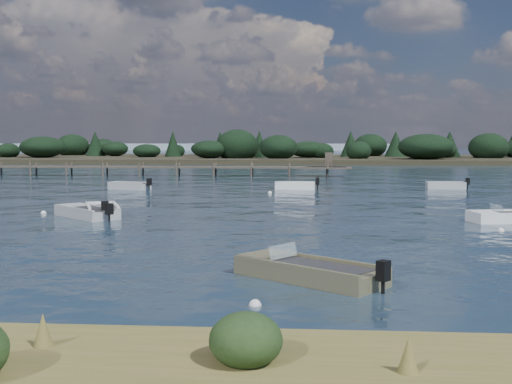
# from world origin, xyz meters

# --- Properties ---
(ground) EXTENTS (400.00, 400.00, 0.00)m
(ground) POSITION_xyz_m (0.00, 60.00, 0.00)
(ground) COLOR #152331
(ground) RESTS_ON ground
(shore_lip) EXTENTS (160.00, 0.60, 0.30)m
(shore_lip) POSITION_xyz_m (0.00, -12.20, 0.00)
(shore_lip) COLOR black
(shore_lip) RESTS_ON ground
(tender_far_grey) EXTENTS (3.91, 2.53, 1.25)m
(tender_far_grey) POSITION_xyz_m (-13.36, 28.05, 0.17)
(tender_far_grey) COLOR #A1A5A8
(tender_far_grey) RESTS_ON ground
(dinghy_extra_a) EXTENTS (2.79, 3.98, 1.25)m
(dinghy_extra_a) POSITION_xyz_m (-9.89, 9.78, 0.17)
(dinghy_extra_a) COLOR white
(dinghy_extra_a) RESTS_ON ground
(dinghy_mid_grey) EXTENTS (4.29, 4.17, 1.19)m
(dinghy_mid_grey) POSITION_xyz_m (-10.44, 8.85, 0.16)
(dinghy_mid_grey) COLOR #A1A5A8
(dinghy_mid_grey) RESTS_ON ground
(tender_far_white) EXTENTS (3.69, 1.33, 1.27)m
(tender_far_white) POSITION_xyz_m (0.47, 29.10, 0.18)
(tender_far_white) COLOR white
(tender_far_white) RESTS_ON ground
(dinghy_near_olive) EXTENTS (4.69, 4.20, 1.22)m
(dinghy_near_olive) POSITION_xyz_m (1.33, -5.66, 0.16)
(dinghy_near_olive) COLOR #746E4D
(dinghy_near_olive) RESTS_ON ground
(tender_far_grey_b) EXTENTS (3.55, 1.34, 1.21)m
(tender_far_grey_b) POSITION_xyz_m (13.19, 30.48, 0.17)
(tender_far_grey_b) COLOR #A1A5A8
(tender_far_grey_b) RESTS_ON ground
(buoy_a) EXTENTS (0.32, 0.32, 0.32)m
(buoy_a) POSITION_xyz_m (-0.05, -8.75, 0.00)
(buoy_a) COLOR silver
(buoy_a) RESTS_ON ground
(buoy_b) EXTENTS (0.32, 0.32, 0.32)m
(buoy_b) POSITION_xyz_m (10.15, 5.15, 0.00)
(buoy_b) COLOR silver
(buoy_b) RESTS_ON ground
(buoy_c) EXTENTS (0.32, 0.32, 0.32)m
(buoy_c) POSITION_xyz_m (-13.48, 10.41, 0.00)
(buoy_c) COLOR silver
(buoy_c) RESTS_ON ground
(buoy_e) EXTENTS (0.32, 0.32, 0.32)m
(buoy_e) POSITION_xyz_m (-1.43, 25.16, 0.00)
(buoy_e) COLOR silver
(buoy_e) RESTS_ON ground
(jetty) EXTENTS (64.50, 3.20, 3.40)m
(jetty) POSITION_xyz_m (-21.74, 47.99, 0.98)
(jetty) COLOR #4A4036
(jetty) RESTS_ON ground
(far_headland) EXTENTS (190.00, 40.00, 5.80)m
(far_headland) POSITION_xyz_m (25.00, 100.00, 1.96)
(far_headland) COLOR black
(far_headland) RESTS_ON ground
(distant_haze) EXTENTS (280.00, 20.00, 2.40)m
(distant_haze) POSITION_xyz_m (-90.00, 230.00, 0.00)
(distant_haze) COLOR #8496A4
(distant_haze) RESTS_ON ground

